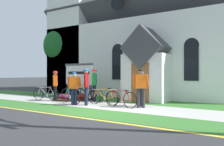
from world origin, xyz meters
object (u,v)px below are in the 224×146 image
object	(u,v)px
yard_deciduous_tree	(65,46)
bicycle_red	(121,99)
cyclist_in_yellow_jersey	(141,87)
bicycle_green	(73,94)
cyclist_in_green_jersey	(86,84)
bicycle_black	(104,97)
cyclist_in_blue_jersey	(55,83)
cyclist_in_red_jersey	(74,86)
bicycle_orange	(71,96)
cyclist_in_white_jersey	(94,82)
church_sign	(79,75)
bicycle_white	(46,94)
cyclist_in_orange_jersey	(141,85)
bicycle_silver	(88,95)

from	to	relation	value
yard_deciduous_tree	bicycle_red	bearing A→B (deg)	-30.97
cyclist_in_yellow_jersey	yard_deciduous_tree	size ratio (longest dim) A/B	0.29
bicycle_green	cyclist_in_green_jersey	size ratio (longest dim) A/B	0.97
bicycle_black	cyclist_in_blue_jersey	xyz separation A→B (m)	(-3.05, -0.35, 0.61)
cyclist_in_red_jersey	bicycle_orange	bearing A→B (deg)	143.17
cyclist_in_white_jersey	yard_deciduous_tree	size ratio (longest dim) A/B	0.32
cyclist_in_yellow_jersey	church_sign	bearing A→B (deg)	167.69
bicycle_orange	yard_deciduous_tree	distance (m)	8.16
bicycle_white	cyclist_in_yellow_jersey	world-z (taller)	cyclist_in_yellow_jersey
bicycle_orange	bicycle_black	bearing A→B (deg)	15.75
bicycle_white	cyclist_in_green_jersey	size ratio (longest dim) A/B	1.00
yard_deciduous_tree	cyclist_in_green_jersey	bearing A→B (deg)	-38.99
bicycle_red	bicycle_white	bearing A→B (deg)	178.77
bicycle_orange	cyclist_in_yellow_jersey	world-z (taller)	cyclist_in_yellow_jersey
bicycle_red	church_sign	bearing A→B (deg)	156.69
cyclist_in_white_jersey	cyclist_in_blue_jersey	world-z (taller)	cyclist_in_white_jersey
cyclist_in_red_jersey	yard_deciduous_tree	bearing A→B (deg)	137.32
bicycle_white	cyclist_in_white_jersey	distance (m)	2.94
church_sign	bicycle_red	distance (m)	4.44
cyclist_in_white_jersey	yard_deciduous_tree	distance (m)	7.50
cyclist_in_blue_jersey	yard_deciduous_tree	xyz separation A→B (m)	(-4.08, 4.94, 2.84)
cyclist_in_yellow_jersey	yard_deciduous_tree	bearing A→B (deg)	154.46
bicycle_green	cyclist_in_yellow_jersey	xyz separation A→B (m)	(4.32, -0.10, 0.56)
bicycle_green	cyclist_in_green_jersey	world-z (taller)	cyclist_in_green_jersey
bicycle_orange	cyclist_in_red_jersey	size ratio (longest dim) A/B	1.08
bicycle_red	cyclist_in_green_jersey	xyz separation A→B (m)	(-1.73, -0.36, 0.66)
bicycle_white	cyclist_in_yellow_jersey	distance (m)	5.85
cyclist_in_orange_jersey	cyclist_in_white_jersey	size ratio (longest dim) A/B	0.98
bicycle_red	cyclist_in_red_jersey	size ratio (longest dim) A/B	1.10
cyclist_in_red_jersey	bicycle_red	bearing A→B (deg)	15.50
bicycle_black	bicycle_green	xyz separation A→B (m)	(-2.35, 0.35, -0.01)
bicycle_orange	yard_deciduous_tree	world-z (taller)	yard_deciduous_tree
bicycle_silver	cyclist_in_white_jersey	xyz separation A→B (m)	(-0.01, 0.55, 0.69)
bicycle_white	yard_deciduous_tree	distance (m)	6.86
cyclist_in_green_jersey	cyclist_in_orange_jersey	bearing A→B (deg)	14.79
bicycle_black	cyclist_in_green_jersey	distance (m)	1.14
cyclist_in_red_jersey	cyclist_in_blue_jersey	xyz separation A→B (m)	(-2.06, 0.72, 0.05)
cyclist_in_blue_jersey	cyclist_in_green_jersey	xyz separation A→B (m)	(2.59, -0.45, 0.06)
bicycle_white	cyclist_in_orange_jersey	xyz separation A→B (m)	(5.94, 0.21, 0.67)
bicycle_black	cyclist_in_orange_jersey	size ratio (longest dim) A/B	1.01
bicycle_silver	cyclist_in_yellow_jersey	xyz separation A→B (m)	(3.20, -0.08, 0.55)
bicycle_black	bicycle_white	distance (m)	3.84
church_sign	bicycle_orange	distance (m)	2.25
cyclist_in_blue_jersey	cyclist_in_red_jersey	bearing A→B (deg)	-19.22
bicycle_green	cyclist_in_red_jersey	xyz separation A→B (m)	(1.36, -1.42, 0.56)
bicycle_silver	cyclist_in_blue_jersey	world-z (taller)	cyclist_in_blue_jersey
bicycle_red	bicycle_silver	xyz separation A→B (m)	(-2.49, 0.76, -0.01)
bicycle_red	cyclist_in_orange_jersey	xyz separation A→B (m)	(0.85, 0.32, 0.66)
bicycle_red	cyclist_in_blue_jersey	size ratio (longest dim) A/B	1.05
cyclist_in_white_jersey	cyclist_in_blue_jersey	xyz separation A→B (m)	(-1.82, -1.22, -0.08)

